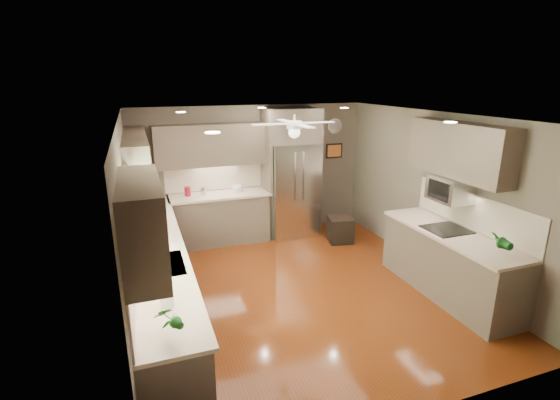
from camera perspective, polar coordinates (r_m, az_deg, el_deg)
floor at (r=6.10m, az=2.86°, el=-12.43°), size 5.00×5.00×0.00m
ceiling at (r=5.35m, az=3.25°, el=11.67°), size 5.00×5.00×0.00m
wall_back at (r=7.88m, az=-3.97°, el=4.08°), size 4.50×0.00×4.50m
wall_front at (r=3.61m, az=18.85°, el=-12.65°), size 4.50×0.00×4.50m
wall_left at (r=5.21m, az=-20.53°, el=-3.66°), size 0.00×5.00×5.00m
wall_right at (r=6.76m, az=20.93°, el=0.87°), size 0.00×5.00×5.00m
canister_a at (r=7.47m, az=-12.87°, el=1.16°), size 0.13×0.13×0.18m
canister_b at (r=7.47m, az=-10.73°, el=1.21°), size 0.12×0.12×0.15m
soap_bottle at (r=5.35m, az=-18.28°, el=-5.41°), size 0.09×0.09×0.18m
potted_plant_left at (r=3.54m, az=-15.51°, el=-15.77°), size 0.21×0.18×0.33m
potted_plant_right at (r=5.52m, az=28.65°, el=-5.15°), size 0.19×0.16×0.33m
bowl at (r=7.58m, az=-5.96°, el=1.31°), size 0.28×0.28×0.06m
left_run at (r=5.64m, az=-16.69°, el=-10.19°), size 0.65×4.70×1.45m
back_run at (r=7.65m, az=-8.48°, el=-2.42°), size 1.85×0.65×1.45m
uppers at (r=5.88m, az=-6.28°, el=5.86°), size 4.50×4.70×0.95m
window at (r=4.63m, az=-20.54°, el=-2.20°), size 0.05×1.12×0.92m
sink at (r=4.87m, az=-16.34°, el=-9.05°), size 0.50×0.70×0.32m
refrigerator at (r=7.80m, az=1.69°, el=3.50°), size 1.06×0.75×2.45m
right_run at (r=6.25m, az=22.65°, el=-8.08°), size 0.70×2.20×1.45m
microwave at (r=6.17m, az=22.82°, el=1.41°), size 0.43×0.55×0.34m
ceiling_fan at (r=5.64m, az=2.03°, el=10.23°), size 1.18×1.18×0.32m
recessed_lights at (r=5.71m, az=1.28°, el=11.94°), size 2.84×3.14×0.01m
wall_clock at (r=8.37m, az=7.74°, el=10.26°), size 0.30×0.03×0.30m
framed_print at (r=8.44m, az=7.62°, el=6.88°), size 0.36×0.03×0.30m
stool at (r=7.76m, az=8.45°, el=-4.09°), size 0.51×0.51×0.50m
paper_towel at (r=3.93m, az=-15.68°, el=-12.63°), size 0.12×0.12×0.30m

